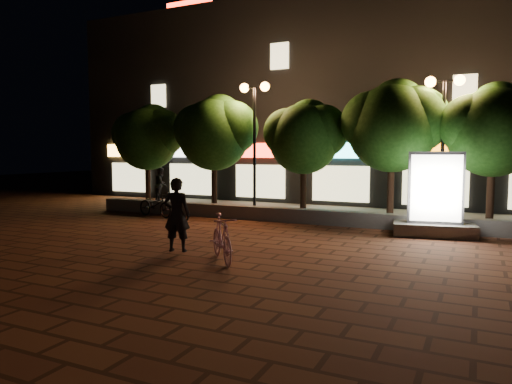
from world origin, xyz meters
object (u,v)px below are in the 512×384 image
Objects in this scene: street_lamp_right at (444,111)px; scooter_parked at (155,204)px; tree_far_left at (149,135)px; ad_kiosk at (435,202)px; tree_mid at (306,134)px; scooter_pink at (222,238)px; rider at (177,215)px; street_lamp_left at (255,114)px; tree_far_right at (495,126)px; tree_left at (216,130)px; pedestrian at (161,184)px; tree_right at (394,123)px.

street_lamp_right is 11.02m from scooter_parked.
tree_far_left is 12.80m from ad_kiosk.
tree_mid is 2.43× the size of scooter_pink.
tree_far_left is at bearing -63.33° from rider.
rider is (1.21, -7.09, -3.08)m from street_lamp_left.
tree_far_right is 2.55× the size of scooter_parked.
street_lamp_left is at bearing -178.24° from tree_far_right.
tree_left reaches higher than ad_kiosk.
tree_far_right is 14.84m from pedestrian.
street_lamp_right is (1.64, -0.26, 0.33)m from tree_right.
street_lamp_right is 2.62× the size of rider.
street_lamp_left reaches higher than tree_mid.
rider is 6.63m from scooter_parked.
street_lamp_right is at bearing -64.72° from scooter_parked.
rider is (-5.79, -7.09, -2.94)m from street_lamp_right.
street_lamp_right reaches higher than scooter_pink.
tree_far_left is 0.95× the size of tree_left.
scooter_parked is at bearing -164.03° from tree_right.
tree_far_right is at bearing 0.00° from tree_mid.
pedestrian is at bearing 172.07° from tree_right.
tree_right is 2.71× the size of scooter_parked.
tree_left is 2.62× the size of scooter_parked.
rider is at bearing -134.97° from tree_far_right.
tree_mid is 5.80m from ad_kiosk.
tree_far_right is at bearing -0.00° from tree_left.
scooter_parked is at bearing -48.24° from tree_far_left.
pedestrian is (-13.00, 1.84, -2.96)m from street_lamp_right.
tree_mid is 1.76× the size of ad_kiosk.
tree_left reaches higher than scooter_pink.
scooter_parked is at bearing -167.88° from street_lamp_right.
ad_kiosk is at bearing -23.96° from tree_mid.
tree_far_left is 4.33m from scooter_parked.
tree_left is 0.98× the size of street_lamp_right.
scooter_parked is (-5.30, -2.46, -2.73)m from tree_mid.
street_lamp_right is at bearing -1.68° from tree_left.
street_lamp_right is 9.30m from scooter_pink.
tree_far_right is at bearing 1.76° from street_lamp_left.
tree_far_left is 0.89× the size of street_lamp_left.
tree_right is 1.02× the size of street_lamp_right.
tree_mid is at bearing -180.00° from tree_far_right.
tree_mid is 2.41× the size of scooter_parked.
street_lamp_left is at bearing -42.73° from scooter_parked.
rider is (-4.15, -7.35, -2.62)m from tree_right.
pedestrian is (-7.21, 8.94, -0.02)m from rider.
tree_mid is at bearing 176.96° from street_lamp_right.
ad_kiosk is at bearing -126.03° from tree_far_right.
scooter_parked is (2.20, -2.46, -2.80)m from tree_far_left.
tree_far_right is (6.50, 0.00, 0.15)m from tree_mid.
tree_far_left is 2.44× the size of rider.
scooter_pink is at bearing -69.67° from street_lamp_left.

